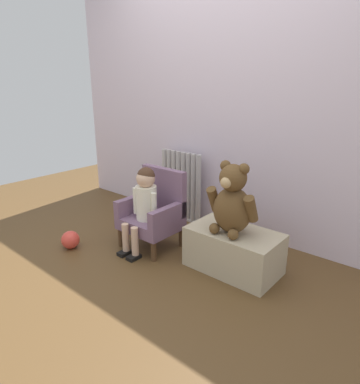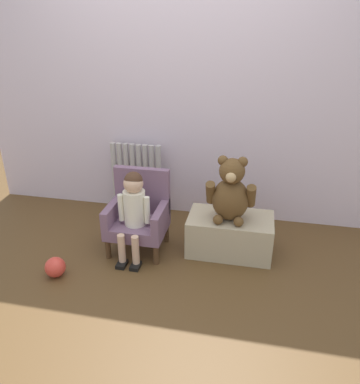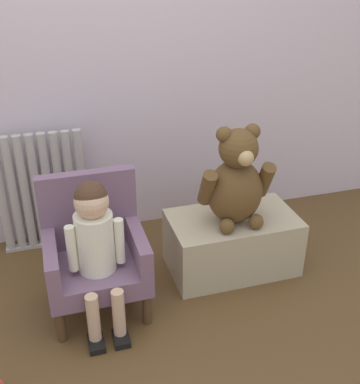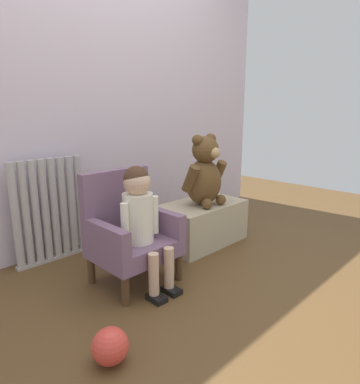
{
  "view_description": "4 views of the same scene",
  "coord_description": "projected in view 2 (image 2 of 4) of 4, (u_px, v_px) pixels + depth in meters",
  "views": [
    {
      "loc": [
        1.69,
        -1.34,
        1.35
      ],
      "look_at": [
        0.12,
        0.51,
        0.55
      ],
      "focal_mm": 32.0,
      "sensor_mm": 36.0,
      "label": 1
    },
    {
      "loc": [
        0.66,
        -1.97,
        1.73
      ],
      "look_at": [
        0.12,
        0.6,
        0.51
      ],
      "focal_mm": 35.0,
      "sensor_mm": 36.0,
      "label": 2
    },
    {
      "loc": [
        -0.35,
        -1.34,
        1.58
      ],
      "look_at": [
        0.22,
        0.58,
        0.53
      ],
      "focal_mm": 45.0,
      "sensor_mm": 36.0,
      "label": 3
    },
    {
      "loc": [
        -1.33,
        -0.99,
        1.0
      ],
      "look_at": [
        0.2,
        0.54,
        0.47
      ],
      "focal_mm": 32.0,
      "sensor_mm": 36.0,
      "label": 4
    }
  ],
  "objects": [
    {
      "name": "back_wall",
      "position": [
        182.0,
        86.0,
        3.22
      ],
      "size": [
        3.8,
        0.05,
        2.4
      ],
      "primitive_type": "cube",
      "color": "silver",
      "rests_on": "ground_plane"
    },
    {
      "name": "toy_ball",
      "position": [
        55.0,
        267.0,
        2.74
      ],
      "size": [
        0.15,
        0.15,
        0.15
      ],
      "primitive_type": "sphere",
      "color": "#DC4135",
      "rests_on": "ground_plane"
    },
    {
      "name": "child_figure",
      "position": [
        134.0,
        204.0,
        2.84
      ],
      "size": [
        0.25,
        0.35,
        0.7
      ],
      "color": "silver",
      "rests_on": "ground_plane"
    },
    {
      "name": "child_armchair",
      "position": [
        139.0,
        214.0,
        3.0
      ],
      "size": [
        0.45,
        0.4,
        0.65
      ],
      "color": "slate",
      "rests_on": "ground_plane"
    },
    {
      "name": "radiator",
      "position": [
        137.0,
        179.0,
        3.55
      ],
      "size": [
        0.5,
        0.05,
        0.69
      ],
      "color": "#B3ADAA",
      "rests_on": "ground_plane"
    },
    {
      "name": "low_bench",
      "position": [
        230.0,
        234.0,
        3.0
      ],
      "size": [
        0.66,
        0.38,
        0.31
      ],
      "primitive_type": "cube",
      "color": "tan",
      "rests_on": "ground_plane"
    },
    {
      "name": "large_teddy_bear",
      "position": [
        231.0,
        193.0,
        2.81
      ],
      "size": [
        0.37,
        0.26,
        0.51
      ],
      "color": "brown",
      "rests_on": "low_bench"
    },
    {
      "name": "ground_plane",
      "position": [
        145.0,
        292.0,
        2.6
      ],
      "size": [
        6.0,
        6.0,
        0.0
      ],
      "primitive_type": "plane",
      "color": "brown"
    }
  ]
}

